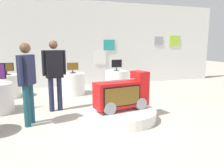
{
  "coord_description": "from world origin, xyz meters",
  "views": [
    {
      "loc": [
        -1.3,
        -3.9,
        1.57
      ],
      "look_at": [
        0.36,
        1.19,
        0.61
      ],
      "focal_mm": 34.92,
      "sensor_mm": 36.0,
      "label": 1
    }
  ],
  "objects_px": {
    "novelty_firetruck_tv": "(123,95)",
    "tv_on_far_right": "(6,69)",
    "tv_on_left_rear": "(73,67)",
    "main_display_pedestal": "(121,115)",
    "shopper_browsing_near_truck": "(54,70)",
    "display_pedestal_far_right": "(8,86)",
    "display_pedestal_left_rear": "(73,84)",
    "display_pedestal_center_rear": "(116,80)",
    "shopper_browsing_rear": "(27,78)",
    "tv_on_center_rear": "(117,64)"
  },
  "relations": [
    {
      "from": "novelty_firetruck_tv",
      "to": "tv_on_far_right",
      "type": "bearing_deg",
      "value": 130.94
    },
    {
      "from": "novelty_firetruck_tv",
      "to": "tv_on_left_rear",
      "type": "height_order",
      "value": "tv_on_left_rear"
    },
    {
      "from": "main_display_pedestal",
      "to": "shopper_browsing_near_truck",
      "type": "xyz_separation_m",
      "value": [
        -1.28,
        1.12,
        0.87
      ]
    },
    {
      "from": "tv_on_left_rear",
      "to": "display_pedestal_far_right",
      "type": "height_order",
      "value": "tv_on_left_rear"
    },
    {
      "from": "display_pedestal_left_rear",
      "to": "display_pedestal_center_rear",
      "type": "xyz_separation_m",
      "value": [
        1.55,
        0.2,
        0.0
      ]
    },
    {
      "from": "novelty_firetruck_tv",
      "to": "shopper_browsing_rear",
      "type": "height_order",
      "value": "shopper_browsing_rear"
    },
    {
      "from": "novelty_firetruck_tv",
      "to": "shopper_browsing_rear",
      "type": "xyz_separation_m",
      "value": [
        -1.86,
        0.3,
        0.4
      ]
    },
    {
      "from": "novelty_firetruck_tv",
      "to": "shopper_browsing_near_truck",
      "type": "bearing_deg",
      "value": 139.21
    },
    {
      "from": "display_pedestal_far_right",
      "to": "shopper_browsing_rear",
      "type": "distance_m",
      "value": 2.86
    },
    {
      "from": "main_display_pedestal",
      "to": "display_pedestal_left_rear",
      "type": "height_order",
      "value": "display_pedestal_left_rear"
    },
    {
      "from": "tv_on_center_rear",
      "to": "display_pedestal_far_right",
      "type": "height_order",
      "value": "tv_on_center_rear"
    },
    {
      "from": "shopper_browsing_near_truck",
      "to": "shopper_browsing_rear",
      "type": "bearing_deg",
      "value": -124.39
    },
    {
      "from": "novelty_firetruck_tv",
      "to": "display_pedestal_left_rear",
      "type": "bearing_deg",
      "value": 103.09
    },
    {
      "from": "display_pedestal_left_rear",
      "to": "tv_on_left_rear",
      "type": "relative_size",
      "value": 1.94
    },
    {
      "from": "shopper_browsing_rear",
      "to": "display_pedestal_center_rear",
      "type": "bearing_deg",
      "value": 44.08
    },
    {
      "from": "display_pedestal_center_rear",
      "to": "tv_on_far_right",
      "type": "height_order",
      "value": "tv_on_far_right"
    },
    {
      "from": "main_display_pedestal",
      "to": "novelty_firetruck_tv",
      "type": "distance_m",
      "value": 0.44
    },
    {
      "from": "tv_on_left_rear",
      "to": "display_pedestal_far_right",
      "type": "relative_size",
      "value": 0.52
    },
    {
      "from": "tv_on_far_right",
      "to": "shopper_browsing_rear",
      "type": "relative_size",
      "value": 0.25
    },
    {
      "from": "display_pedestal_center_rear",
      "to": "shopper_browsing_rear",
      "type": "xyz_separation_m",
      "value": [
        -2.77,
        -2.68,
        0.6
      ]
    },
    {
      "from": "main_display_pedestal",
      "to": "display_pedestal_far_right",
      "type": "xyz_separation_m",
      "value": [
        -2.57,
        2.99,
        0.24
      ]
    },
    {
      "from": "novelty_firetruck_tv",
      "to": "shopper_browsing_near_truck",
      "type": "relative_size",
      "value": 0.72
    },
    {
      "from": "display_pedestal_far_right",
      "to": "shopper_browsing_near_truck",
      "type": "height_order",
      "value": "shopper_browsing_near_truck"
    },
    {
      "from": "display_pedestal_left_rear",
      "to": "shopper_browsing_rear",
      "type": "xyz_separation_m",
      "value": [
        -1.22,
        -2.48,
        0.6
      ]
    },
    {
      "from": "display_pedestal_left_rear",
      "to": "shopper_browsing_near_truck",
      "type": "bearing_deg",
      "value": -111.64
    },
    {
      "from": "display_pedestal_left_rear",
      "to": "display_pedestal_far_right",
      "type": "height_order",
      "value": "same"
    },
    {
      "from": "display_pedestal_left_rear",
      "to": "shopper_browsing_near_truck",
      "type": "relative_size",
      "value": 0.44
    },
    {
      "from": "tv_on_left_rear",
      "to": "shopper_browsing_rear",
      "type": "distance_m",
      "value": 2.76
    },
    {
      "from": "display_pedestal_far_right",
      "to": "tv_on_far_right",
      "type": "xyz_separation_m",
      "value": [
        -0.0,
        -0.0,
        0.53
      ]
    },
    {
      "from": "shopper_browsing_near_truck",
      "to": "display_pedestal_far_right",
      "type": "bearing_deg",
      "value": 124.62
    },
    {
      "from": "display_pedestal_far_right",
      "to": "tv_on_far_right",
      "type": "height_order",
      "value": "tv_on_far_right"
    },
    {
      "from": "display_pedestal_left_rear",
      "to": "display_pedestal_far_right",
      "type": "distance_m",
      "value": 1.96
    },
    {
      "from": "tv_on_far_right",
      "to": "display_pedestal_center_rear",
      "type": "bearing_deg",
      "value": -0.22
    },
    {
      "from": "tv_on_center_rear",
      "to": "display_pedestal_far_right",
      "type": "distance_m",
      "value": 3.54
    },
    {
      "from": "display_pedestal_far_right",
      "to": "tv_on_far_right",
      "type": "relative_size",
      "value": 1.79
    },
    {
      "from": "novelty_firetruck_tv",
      "to": "display_pedestal_center_rear",
      "type": "height_order",
      "value": "novelty_firetruck_tv"
    },
    {
      "from": "tv_on_far_right",
      "to": "novelty_firetruck_tv",
      "type": "bearing_deg",
      "value": -49.06
    },
    {
      "from": "display_pedestal_far_right",
      "to": "shopper_browsing_rear",
      "type": "xyz_separation_m",
      "value": [
        0.73,
        -2.7,
        0.6
      ]
    },
    {
      "from": "tv_on_center_rear",
      "to": "display_pedestal_far_right",
      "type": "xyz_separation_m",
      "value": [
        -3.49,
        0.02,
        -0.57
      ]
    },
    {
      "from": "display_pedestal_center_rear",
      "to": "tv_on_center_rear",
      "type": "distance_m",
      "value": 0.57
    },
    {
      "from": "shopper_browsing_rear",
      "to": "tv_on_center_rear",
      "type": "bearing_deg",
      "value": 44.04
    },
    {
      "from": "tv_on_center_rear",
      "to": "shopper_browsing_rear",
      "type": "height_order",
      "value": "shopper_browsing_rear"
    },
    {
      "from": "main_display_pedestal",
      "to": "tv_on_far_right",
      "type": "height_order",
      "value": "tv_on_far_right"
    },
    {
      "from": "display_pedestal_left_rear",
      "to": "display_pedestal_center_rear",
      "type": "relative_size",
      "value": 0.94
    },
    {
      "from": "novelty_firetruck_tv",
      "to": "display_pedestal_left_rear",
      "type": "distance_m",
      "value": 2.86
    },
    {
      "from": "display_pedestal_center_rear",
      "to": "tv_on_center_rear",
      "type": "xyz_separation_m",
      "value": [
        -0.0,
        -0.0,
        0.57
      ]
    },
    {
      "from": "display_pedestal_left_rear",
      "to": "tv_on_center_rear",
      "type": "xyz_separation_m",
      "value": [
        1.55,
        0.2,
        0.57
      ]
    },
    {
      "from": "novelty_firetruck_tv",
      "to": "display_pedestal_center_rear",
      "type": "bearing_deg",
      "value": 73.15
    },
    {
      "from": "main_display_pedestal",
      "to": "novelty_firetruck_tv",
      "type": "relative_size",
      "value": 1.21
    },
    {
      "from": "tv_on_far_right",
      "to": "shopper_browsing_rear",
      "type": "height_order",
      "value": "shopper_browsing_rear"
    }
  ]
}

